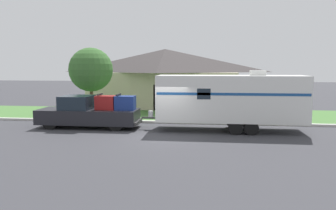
% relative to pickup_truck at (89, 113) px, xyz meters
% --- Properties ---
extents(ground_plane, '(120.00, 120.00, 0.00)m').
position_rel_pickup_truck_xyz_m(ground_plane, '(4.56, -1.76, -0.88)').
color(ground_plane, '#38383D').
extents(curb_strip, '(80.00, 0.30, 0.14)m').
position_rel_pickup_truck_xyz_m(curb_strip, '(4.56, 1.99, -0.81)').
color(curb_strip, beige).
rests_on(curb_strip, ground_plane).
extents(lawn_strip, '(80.00, 7.00, 0.03)m').
position_rel_pickup_truck_xyz_m(lawn_strip, '(4.56, 5.64, -0.86)').
color(lawn_strip, '#477538').
rests_on(lawn_strip, ground_plane).
extents(house_across_street, '(13.40, 7.85, 5.10)m').
position_rel_pickup_truck_xyz_m(house_across_street, '(3.04, 11.27, 1.77)').
color(house_across_street, beige).
rests_on(house_across_street, ground_plane).
extents(pickup_truck, '(5.93, 1.92, 2.01)m').
position_rel_pickup_truck_xyz_m(pickup_truck, '(0.00, 0.00, 0.00)').
color(pickup_truck, black).
rests_on(pickup_truck, ground_plane).
extents(travel_trailer, '(9.00, 2.37, 3.36)m').
position_rel_pickup_truck_xyz_m(travel_trailer, '(8.09, -0.00, 0.95)').
color(travel_trailer, black).
rests_on(travel_trailer, ground_plane).
extents(mailbox, '(0.48, 0.20, 1.22)m').
position_rel_pickup_truck_xyz_m(mailbox, '(5.98, 2.61, 0.07)').
color(mailbox, brown).
rests_on(mailbox, ground_plane).
extents(tree_in_yard, '(3.10, 3.10, 4.88)m').
position_rel_pickup_truck_xyz_m(tree_in_yard, '(-1.37, 4.21, 2.45)').
color(tree_in_yard, brown).
rests_on(tree_in_yard, ground_plane).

